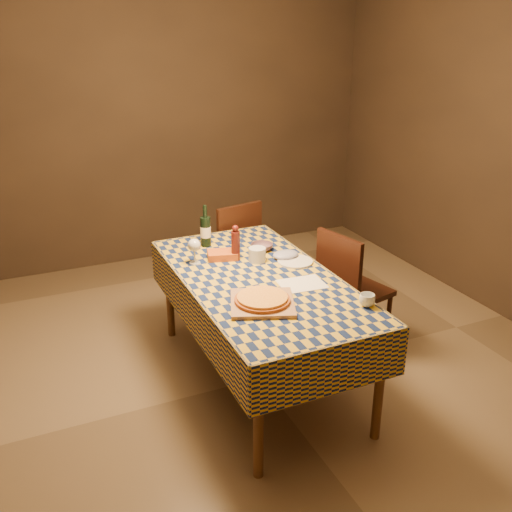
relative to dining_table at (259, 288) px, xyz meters
name	(u,v)px	position (x,y,z in m)	size (l,w,h in m)	color
room	(259,190)	(0.00, 0.00, 0.66)	(5.00, 5.10, 2.70)	brown
dining_table	(259,288)	(0.00, 0.00, 0.00)	(0.94, 1.84, 0.77)	brown
cutting_board	(262,303)	(-0.14, -0.36, 0.09)	(0.36, 0.36, 0.02)	#A2714C
pizza	(262,299)	(-0.14, -0.36, 0.11)	(0.34, 0.34, 0.03)	#9A4919
pepper_mill	(236,244)	(-0.02, 0.34, 0.19)	(0.08, 0.08, 0.25)	#461310
bowl	(262,247)	(0.21, 0.42, 0.10)	(0.16, 0.16, 0.05)	#634753
wine_glass	(194,246)	(-0.30, 0.39, 0.20)	(0.09, 0.09, 0.18)	silver
wine_bottle	(206,231)	(-0.12, 0.67, 0.19)	(0.09, 0.09, 0.31)	black
deli_tub	(257,255)	(0.10, 0.25, 0.13)	(0.12, 0.12, 0.10)	silver
takeout_container	(222,255)	(-0.10, 0.40, 0.10)	(0.20, 0.14, 0.05)	#BB5018
white_plate	(295,262)	(0.33, 0.12, 0.08)	(0.24, 0.24, 0.01)	white
tumbler	(367,300)	(0.40, -0.62, 0.11)	(0.09, 0.09, 0.07)	silver
flour_patch	(302,284)	(0.20, -0.20, 0.08)	(0.28, 0.22, 0.00)	white
flour_bag	(286,255)	(0.30, 0.22, 0.10)	(0.18, 0.14, 0.05)	#9297BB
chair_far	(232,248)	(0.27, 1.14, -0.17)	(0.50, 0.50, 0.93)	black
chair_right	(348,285)	(0.76, 0.11, -0.17)	(0.51, 0.51, 0.93)	black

